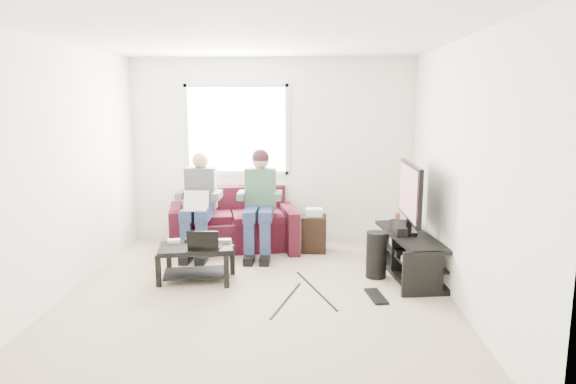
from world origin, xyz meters
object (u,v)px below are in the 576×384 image
(tv, at_px, (410,194))
(sofa, at_px, (233,226))
(tv_stand, at_px, (409,256))
(end_table, at_px, (314,232))
(coffee_table, at_px, (196,255))
(subwoofer, at_px, (376,255))

(tv, bearing_deg, sofa, 156.72)
(tv_stand, xyz_separation_m, end_table, (-1.10, 0.90, 0.05))
(tv, xyz_separation_m, end_table, (-1.10, 0.80, -0.68))
(sofa, bearing_deg, tv_stand, -25.40)
(sofa, height_order, coffee_table, sofa)
(tv, relative_size, end_table, 1.88)
(coffee_table, height_order, tv, tv)
(subwoofer, distance_m, end_table, 1.23)
(tv_stand, bearing_deg, subwoofer, -163.41)
(tv_stand, xyz_separation_m, subwoofer, (-0.40, -0.12, 0.05))
(subwoofer, height_order, end_table, end_table)
(sofa, height_order, subwoofer, sofa)
(coffee_table, bearing_deg, tv_stand, 7.22)
(coffee_table, bearing_deg, end_table, 42.08)
(coffee_table, distance_m, tv_stand, 2.45)
(sofa, height_order, end_table, sofa)
(tv, distance_m, end_table, 1.52)
(coffee_table, relative_size, end_table, 1.51)
(tv_stand, bearing_deg, end_table, 140.85)
(sofa, relative_size, tv, 1.71)
(subwoofer, bearing_deg, tv, 28.90)
(sofa, relative_size, subwoofer, 3.55)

